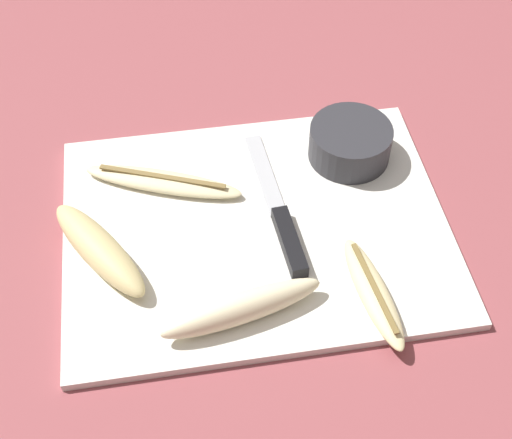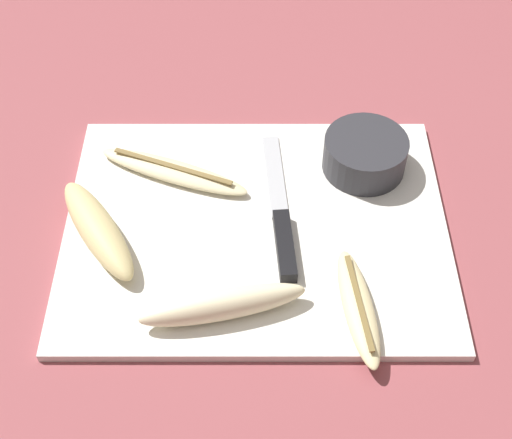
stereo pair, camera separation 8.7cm
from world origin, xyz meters
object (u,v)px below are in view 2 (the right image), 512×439
knife (282,230)px  banana_spotted_left (98,230)px  banana_bright_far (223,305)px  banana_cream_curved (173,171)px  banana_soft_right (359,307)px  prep_bowl (365,154)px

knife → banana_spotted_left: (-0.22, -0.01, 0.01)m
knife → banana_spotted_left: size_ratio=1.43×
banana_bright_far → banana_cream_curved: banana_bright_far is taller
banana_soft_right → banana_cream_curved: bearing=136.5°
knife → prep_bowl: 0.16m
banana_spotted_left → knife: bearing=2.0°
knife → prep_bowl: prep_bowl is taller
banana_bright_far → banana_soft_right: 0.15m
banana_bright_far → prep_bowl: prep_bowl is taller
banana_cream_curved → prep_bowl: 0.25m
banana_bright_far → prep_bowl: size_ratio=1.75×
banana_spotted_left → prep_bowl: 0.35m
banana_bright_far → banana_soft_right: banana_bright_far is taller
banana_bright_far → banana_spotted_left: 0.19m
banana_spotted_left → prep_bowl: (0.33, 0.12, 0.01)m
knife → banana_soft_right: bearing=-58.7°
banana_bright_far → banana_cream_curved: 0.23m
banana_cream_curved → prep_bowl: prep_bowl is taller
knife → banana_cream_curved: same height
banana_soft_right → banana_cream_curved: banana_soft_right is taller
knife → banana_bright_far: 0.14m
banana_bright_far → banana_cream_curved: (-0.07, 0.21, -0.01)m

